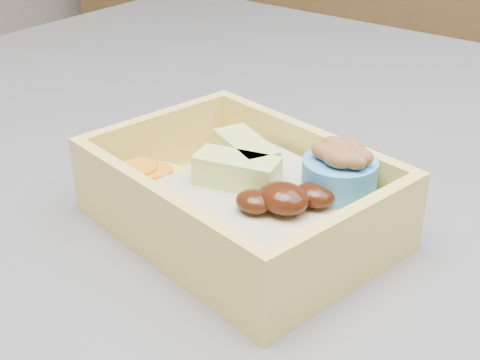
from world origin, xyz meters
The scene contains 1 object.
bento_box centered at (-0.10, -0.19, 0.94)m, with size 0.21×0.17×0.07m.
Camera 1 is at (0.13, -0.49, 1.16)m, focal length 50.00 mm.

